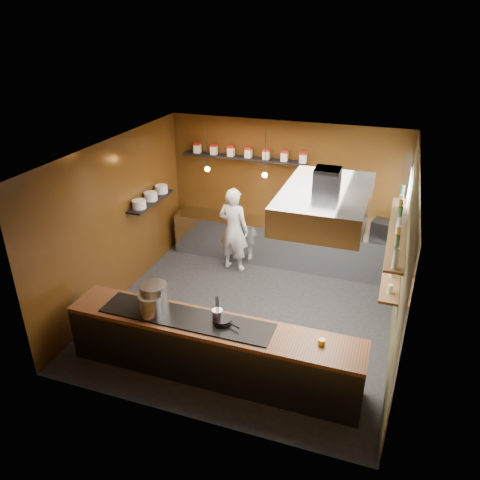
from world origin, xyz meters
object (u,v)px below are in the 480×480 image
at_px(chef, 234,230).
at_px(stockpot_small, 150,305).
at_px(extractor_hood, 325,202).
at_px(stockpot_large, 154,296).
at_px(espresso_machine, 382,230).

bearing_deg(chef, stockpot_small, 95.01).
bearing_deg(chef, extractor_hood, 143.55).
distance_m(stockpot_large, stockpot_small, 0.18).
height_order(stockpot_large, chef, chef).
height_order(stockpot_small, espresso_machine, espresso_machine).
bearing_deg(stockpot_large, espresso_machine, 50.28).
distance_m(extractor_hood, stockpot_large, 2.85).
bearing_deg(espresso_machine, extractor_hood, -92.70).
xyz_separation_m(stockpot_large, espresso_machine, (3.04, 3.66, -0.05)).
bearing_deg(extractor_hood, espresso_machine, 72.47).
bearing_deg(stockpot_small, stockpot_large, 99.13).
bearing_deg(extractor_hood, stockpot_large, -153.32).
bearing_deg(espresso_machine, chef, -154.49).
xyz_separation_m(stockpot_large, chef, (0.13, 3.11, -0.24)).
xyz_separation_m(extractor_hood, stockpot_large, (-2.24, -1.13, -1.37)).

